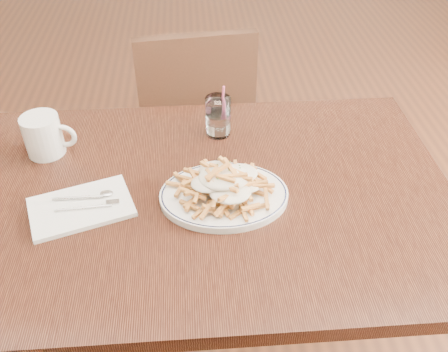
{
  "coord_description": "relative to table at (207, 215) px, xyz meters",
  "views": [
    {
      "loc": [
        -0.02,
        -0.91,
        1.54
      ],
      "look_at": [
        0.04,
        -0.03,
        0.82
      ],
      "focal_mm": 40.0,
      "sensor_mm": 36.0,
      "label": 1
    }
  ],
  "objects": [
    {
      "name": "coffee_mug",
      "position": [
        -0.41,
        0.19,
        0.13
      ],
      "size": [
        0.14,
        0.1,
        0.11
      ],
      "color": "white",
      "rests_on": "table"
    },
    {
      "name": "fries_plate",
      "position": [
        0.04,
        -0.03,
        0.09
      ],
      "size": [
        0.37,
        0.34,
        0.02
      ],
      "color": "white",
      "rests_on": "table"
    },
    {
      "name": "chair_far",
      "position": [
        -0.01,
        0.71,
        -0.17
      ],
      "size": [
        0.45,
        0.45,
        0.88
      ],
      "color": "black",
      "rests_on": "ground"
    },
    {
      "name": "loaded_fries",
      "position": [
        0.04,
        -0.03,
        0.13
      ],
      "size": [
        0.24,
        0.2,
        0.07
      ],
      "color": "#C0803A",
      "rests_on": "fries_plate"
    },
    {
      "name": "water_glass",
      "position": [
        0.05,
        0.25,
        0.13
      ],
      "size": [
        0.07,
        0.07,
        0.15
      ],
      "color": "white",
      "rests_on": "table"
    },
    {
      "name": "napkin",
      "position": [
        -0.29,
        -0.04,
        0.08
      ],
      "size": [
        0.26,
        0.21,
        0.01
      ],
      "primitive_type": "cube",
      "rotation": [
        0.0,
        0.0,
        0.32
      ],
      "color": "white",
      "rests_on": "table"
    },
    {
      "name": "table",
      "position": [
        0.0,
        0.0,
        0.0
      ],
      "size": [
        1.2,
        0.8,
        0.75
      ],
      "color": "black",
      "rests_on": "ground"
    },
    {
      "name": "cutlery",
      "position": [
        -0.29,
        -0.04,
        0.09
      ],
      "size": [
        0.16,
        0.06,
        0.01
      ],
      "color": "silver",
      "rests_on": "napkin"
    }
  ]
}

